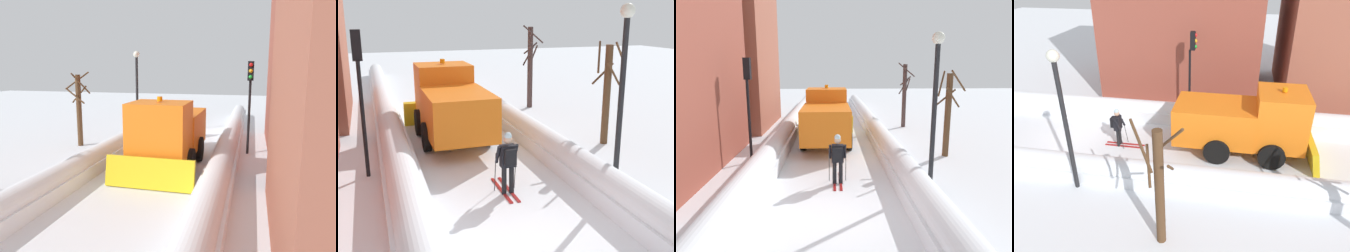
# 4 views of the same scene
# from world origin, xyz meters

# --- Properties ---
(ground_plane) EXTENTS (80.00, 80.00, 0.00)m
(ground_plane) POSITION_xyz_m (0.00, 10.00, 0.00)
(ground_plane) COLOR white
(snowbank_left) EXTENTS (1.10, 36.00, 1.05)m
(snowbank_left) POSITION_xyz_m (-2.63, 10.00, 0.46)
(snowbank_left) COLOR white
(snowbank_left) RESTS_ON ground
(snowbank_right) EXTENTS (1.10, 36.00, 0.93)m
(snowbank_right) POSITION_xyz_m (2.63, 10.00, 0.38)
(snowbank_right) COLOR white
(snowbank_right) RESTS_ON ground
(plow_truck) EXTENTS (3.20, 5.98, 3.12)m
(plow_truck) POSITION_xyz_m (-0.30, 7.98, 1.48)
(plow_truck) COLOR orange
(plow_truck) RESTS_ON ground
(skier) EXTENTS (0.62, 1.80, 1.81)m
(skier) POSITION_xyz_m (0.17, 2.37, 1.00)
(skier) COLOR black
(skier) RESTS_ON ground
(traffic_light_pole) EXTENTS (0.28, 0.42, 4.48)m
(traffic_light_pole) POSITION_xyz_m (-3.54, 5.12, 3.14)
(traffic_light_pole) COLOR black
(traffic_light_pole) RESTS_ON ground
(street_lamp) EXTENTS (0.40, 0.40, 5.19)m
(street_lamp) POSITION_xyz_m (3.33, 1.87, 3.29)
(street_lamp) COLOR black
(street_lamp) RESTS_ON ground
(bare_tree_near) EXTENTS (1.38, 1.49, 3.99)m
(bare_tree_near) POSITION_xyz_m (5.27, 5.59, 2.03)
(bare_tree_near) COLOR #4F3520
(bare_tree_near) RESTS_ON ground
(bare_tree_mid) EXTENTS (1.14, 0.85, 4.39)m
(bare_tree_mid) POSITION_xyz_m (4.95, 12.55, 2.23)
(bare_tree_mid) COLOR #3F2E2B
(bare_tree_mid) RESTS_ON ground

